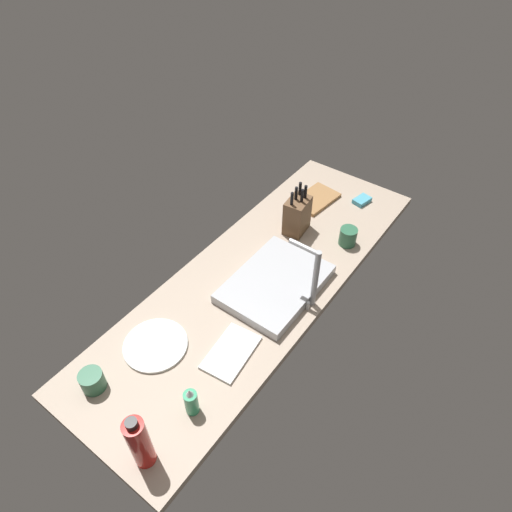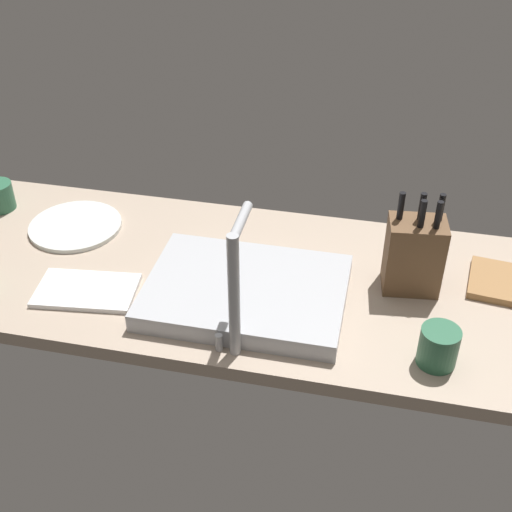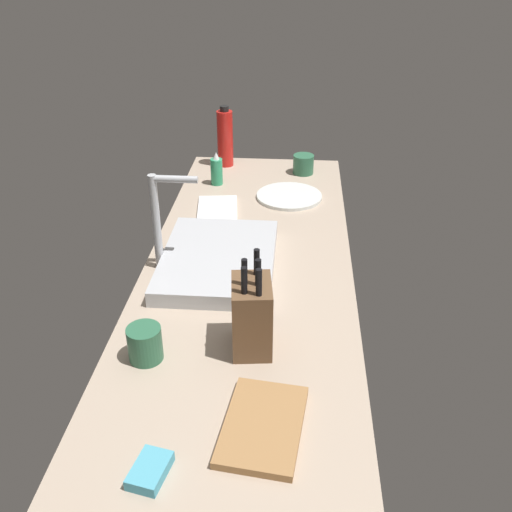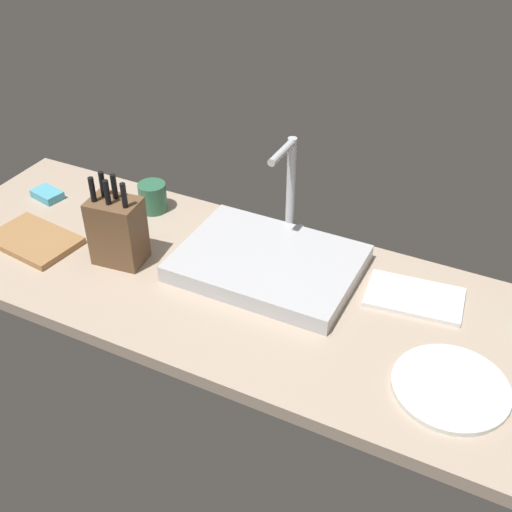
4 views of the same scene
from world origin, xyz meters
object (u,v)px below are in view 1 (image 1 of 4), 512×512
(soap_bottle, at_px, (191,402))
(ceramic_cup, at_px, (92,381))
(sink_basin, at_px, (275,284))
(knife_block, at_px, (297,215))
(dinner_plate, at_px, (156,345))
(coffee_mug, at_px, (348,236))
(cutting_board, at_px, (316,199))
(dish_sponge, at_px, (362,200))
(water_bottle, at_px, (139,442))
(faucet, at_px, (313,274))
(dish_towel, at_px, (231,352))

(soap_bottle, relative_size, ceramic_cup, 1.56)
(sink_basin, height_order, knife_block, knife_block)
(dinner_plate, relative_size, coffee_mug, 2.85)
(sink_basin, xyz_separation_m, soap_bottle, (0.62, 0.09, 0.03))
(cutting_board, distance_m, ceramic_cup, 1.38)
(dish_sponge, bearing_deg, dinner_plate, -10.00)
(soap_bottle, bearing_deg, water_bottle, -2.52)
(faucet, height_order, ceramic_cup, faucet)
(soap_bottle, xyz_separation_m, dish_towel, (-0.25, -0.04, -0.05))
(water_bottle, relative_size, ceramic_cup, 3.00)
(cutting_board, height_order, dinner_plate, cutting_board)
(sink_basin, height_order, dish_sponge, sink_basin)
(cutting_board, bearing_deg, dish_sponge, 122.60)
(dish_towel, xyz_separation_m, coffee_mug, (-0.79, 0.06, 0.04))
(sink_basin, relative_size, dish_towel, 1.96)
(coffee_mug, bearing_deg, dinner_plate, -18.28)
(knife_block, relative_size, ceramic_cup, 2.92)
(cutting_board, bearing_deg, dish_towel, 12.97)
(knife_block, bearing_deg, water_bottle, 3.45)
(dish_sponge, bearing_deg, sink_basin, -2.02)
(dish_towel, bearing_deg, dish_sponge, -178.58)
(water_bottle, bearing_deg, dinner_plate, -138.61)
(cutting_board, bearing_deg, water_bottle, 9.98)
(dish_towel, bearing_deg, sink_basin, -171.63)
(water_bottle, relative_size, coffee_mug, 2.94)
(dish_towel, height_order, coffee_mug, coffee_mug)
(dish_towel, distance_m, dish_sponge, 1.12)
(soap_bottle, xyz_separation_m, dinner_plate, (-0.11, -0.29, -0.05))
(cutting_board, bearing_deg, dinner_plate, -1.12)
(soap_bottle, distance_m, dinner_plate, 0.31)
(coffee_mug, bearing_deg, water_bottle, -1.49)
(soap_bottle, bearing_deg, dish_sponge, -177.33)
(dinner_plate, xyz_separation_m, coffee_mug, (-0.94, 0.31, 0.04))
(soap_bottle, distance_m, coffee_mug, 1.05)
(knife_block, xyz_separation_m, dish_towel, (0.73, 0.18, -0.09))
(sink_basin, xyz_separation_m, cutting_board, (-0.62, -0.17, -0.01))
(dinner_plate, bearing_deg, water_bottle, 41.39)
(ceramic_cup, bearing_deg, dinner_plate, 168.56)
(soap_bottle, height_order, ceramic_cup, soap_bottle)
(faucet, relative_size, dinner_plate, 1.20)
(dinner_plate, bearing_deg, coffee_mug, 161.72)
(soap_bottle, distance_m, dish_towel, 0.26)
(knife_block, xyz_separation_m, dish_sponge, (-0.39, 0.16, -0.08))
(ceramic_cup, bearing_deg, soap_bottle, 112.50)
(dinner_plate, bearing_deg, dish_sponge, 170.00)
(faucet, bearing_deg, soap_bottle, -6.13)
(soap_bottle, height_order, water_bottle, water_bottle)
(sink_basin, relative_size, cutting_board, 1.91)
(faucet, height_order, cutting_board, faucet)
(water_bottle, height_order, ceramic_cup, water_bottle)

